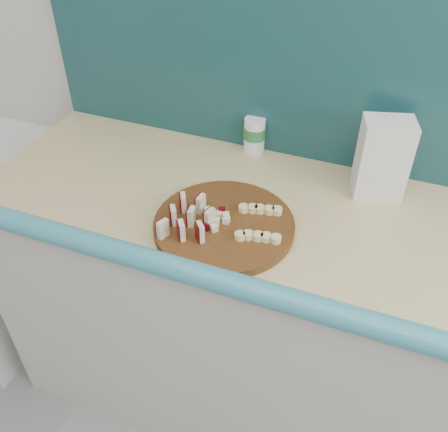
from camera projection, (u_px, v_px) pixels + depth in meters
kitchen_counter at (347, 341)px, 1.56m from camera, size 2.20×0.63×0.91m
backsplash at (409, 95)px, 1.32m from camera, size 2.20×0.02×0.50m
cutting_board at (224, 225)px, 1.28m from camera, size 0.44×0.44×0.02m
apple_wedges at (187, 218)px, 1.24m from camera, size 0.11×0.16×0.05m
apple_chunks at (215, 219)px, 1.27m from camera, size 0.06×0.06×0.02m
banana_slices at (259, 222)px, 1.26m from camera, size 0.14×0.15×0.02m
flour_bag at (383, 158)px, 1.34m from camera, size 0.15×0.13×0.22m
canister at (254, 134)px, 1.54m from camera, size 0.07×0.07×0.11m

